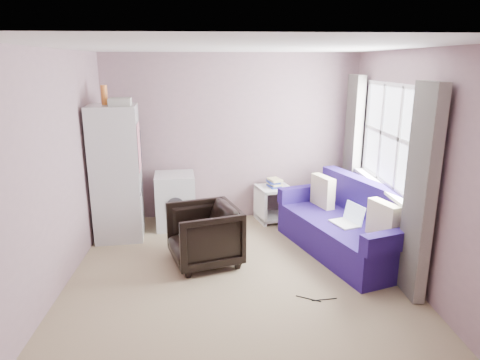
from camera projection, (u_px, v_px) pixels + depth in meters
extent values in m
cube|color=#978362|center=(239.00, 281.00, 4.79)|extent=(3.80, 4.20, 0.02)
cube|color=silver|center=(238.00, 46.00, 4.12)|extent=(3.80, 4.20, 0.02)
cube|color=gray|center=(231.00, 138.00, 6.49)|extent=(3.80, 0.02, 2.50)
cube|color=gray|center=(259.00, 264.00, 2.42)|extent=(3.80, 0.02, 2.50)
cube|color=gray|center=(51.00, 175.00, 4.35)|extent=(0.02, 4.20, 2.50)
cube|color=gray|center=(417.00, 170.00, 4.56)|extent=(0.02, 4.20, 2.50)
cube|color=white|center=(391.00, 136.00, 5.17)|extent=(0.01, 1.60, 1.20)
imported|color=black|center=(204.00, 232.00, 5.11)|extent=(0.92, 0.95, 0.79)
cube|color=#B6B6B6|center=(117.00, 173.00, 5.76)|extent=(0.69, 0.69, 1.83)
cube|color=#333237|center=(142.00, 189.00, 5.87)|extent=(0.07, 0.58, 0.02)
cube|color=#333237|center=(141.00, 148.00, 5.95)|extent=(0.02, 0.03, 0.52)
cube|color=silver|center=(139.00, 147.00, 5.69)|extent=(0.05, 0.44, 0.63)
cylinder|color=#CB6D28|center=(104.00, 95.00, 5.52)|extent=(0.09, 0.09, 0.25)
cube|color=#999990|center=(120.00, 102.00, 5.43)|extent=(0.30, 0.34, 0.09)
cube|color=#B6B6B6|center=(175.00, 201.00, 6.27)|extent=(0.61, 0.61, 0.80)
cube|color=#333237|center=(174.00, 176.00, 6.15)|extent=(0.57, 0.56, 0.05)
cylinder|color=#333237|center=(176.00, 206.00, 6.00)|extent=(0.26, 0.04, 0.26)
cube|color=white|center=(274.00, 188.00, 6.48)|extent=(0.59, 0.59, 0.04)
cube|color=white|center=(273.00, 216.00, 6.60)|extent=(0.59, 0.59, 0.04)
cube|color=white|center=(260.00, 205.00, 6.48)|extent=(0.16, 0.48, 0.54)
cube|color=white|center=(287.00, 202.00, 6.61)|extent=(0.16, 0.48, 0.54)
cube|color=#243798|center=(274.00, 186.00, 6.47)|extent=(0.22, 0.27, 0.03)
cube|color=beige|center=(275.00, 184.00, 6.47)|extent=(0.23, 0.28, 0.03)
cube|color=#243798|center=(273.00, 182.00, 6.46)|extent=(0.20, 0.26, 0.03)
cube|color=beige|center=(275.00, 180.00, 6.45)|extent=(0.23, 0.28, 0.03)
cube|color=navy|center=(344.00, 236.00, 5.46)|extent=(1.48, 2.10, 0.42)
cube|color=navy|center=(370.00, 200.00, 5.47)|extent=(0.80, 1.87, 0.47)
cube|color=navy|center=(398.00, 240.00, 4.55)|extent=(0.90, 0.44, 0.21)
cube|color=navy|center=(307.00, 193.00, 6.19)|extent=(0.90, 0.44, 0.21)
cube|color=#FCF5BE|center=(383.00, 220.00, 4.81)|extent=(0.26, 0.44, 0.42)
cube|color=#FCF5BE|center=(323.00, 191.00, 5.91)|extent=(0.26, 0.44, 0.42)
cube|color=white|center=(345.00, 224.00, 5.27)|extent=(0.35, 0.41, 0.02)
cube|color=silver|center=(354.00, 213.00, 5.29)|extent=(0.18, 0.35, 0.23)
cube|color=white|center=(381.00, 186.00, 5.33)|extent=(0.14, 1.70, 0.04)
cube|color=white|center=(385.00, 183.00, 5.33)|extent=(0.02, 1.68, 0.05)
cube|color=white|center=(390.00, 136.00, 5.17)|extent=(0.02, 1.68, 0.05)
cube|color=white|center=(394.00, 85.00, 5.01)|extent=(0.02, 1.68, 0.05)
cube|color=white|center=(420.00, 149.00, 4.40)|extent=(0.02, 0.05, 1.20)
cube|color=white|center=(399.00, 140.00, 4.91)|extent=(0.02, 0.05, 1.20)
cube|color=white|center=(381.00, 132.00, 5.42)|extent=(0.02, 0.05, 1.20)
cube|color=white|center=(367.00, 126.00, 5.94)|extent=(0.02, 0.05, 1.20)
cube|color=beige|center=(420.00, 194.00, 4.23)|extent=(0.12, 0.46, 2.18)
cube|color=beige|center=(352.00, 151.00, 6.31)|extent=(0.12, 0.46, 2.18)
cylinder|color=black|center=(324.00, 299.00, 4.39)|extent=(0.27, 0.04, 0.01)
cylinder|color=black|center=(308.00, 299.00, 4.40)|extent=(0.24, 0.14, 0.01)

